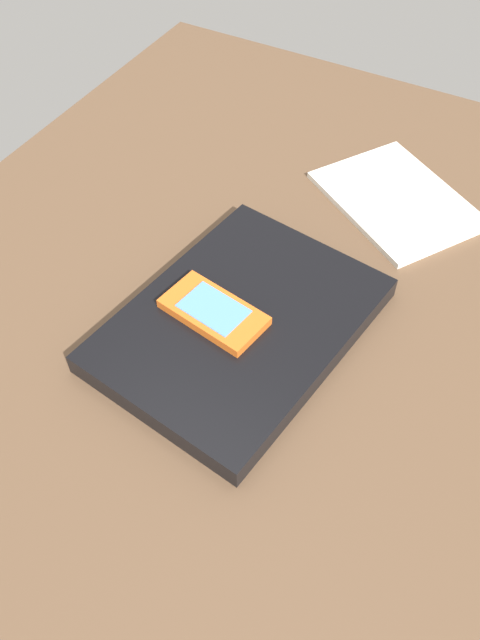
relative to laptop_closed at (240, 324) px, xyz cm
name	(u,v)px	position (x,y,z in cm)	size (l,w,h in cm)	color
desk_surface	(199,332)	(-1.20, 4.75, -2.77)	(120.00, 80.00, 3.00)	brown
laptop_closed	(240,324)	(0.00, 0.00, 0.00)	(30.50, 22.19, 2.55)	black
cell_phone_on_laptop	(213,312)	(-1.27, 2.59, 1.85)	(7.79, 12.20, 1.22)	orange
notepad	(397,200)	(29.58, -7.50, -0.87)	(15.17, 20.38, 0.80)	white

